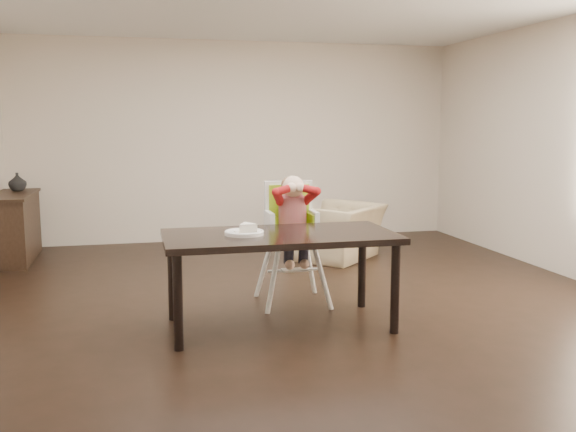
% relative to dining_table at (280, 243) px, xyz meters
% --- Properties ---
extents(ground, '(7.00, 7.00, 0.00)m').
position_rel_dining_table_xyz_m(ground, '(0.30, 0.43, -0.67)').
color(ground, black).
rests_on(ground, ground).
extents(room_walls, '(6.02, 7.02, 2.71)m').
position_rel_dining_table_xyz_m(room_walls, '(0.30, 0.43, 1.18)').
color(room_walls, beige).
rests_on(room_walls, ground).
extents(dining_table, '(1.80, 0.90, 0.75)m').
position_rel_dining_table_xyz_m(dining_table, '(0.00, 0.00, 0.00)').
color(dining_table, black).
rests_on(dining_table, ground).
extents(high_chair, '(0.49, 0.49, 1.15)m').
position_rel_dining_table_xyz_m(high_chair, '(0.26, 0.66, 0.14)').
color(high_chair, white).
rests_on(high_chair, ground).
extents(plate, '(0.40, 0.40, 0.09)m').
position_rel_dining_table_xyz_m(plate, '(-0.27, 0.01, 0.11)').
color(plate, white).
rests_on(plate, dining_table).
extents(armchair, '(1.16, 1.16, 0.87)m').
position_rel_dining_table_xyz_m(armchair, '(1.23, 2.36, -0.24)').
color(armchair, tan).
rests_on(armchair, ground).
extents(sideboard, '(0.44, 1.26, 0.79)m').
position_rel_dining_table_xyz_m(sideboard, '(-2.48, 3.13, -0.27)').
color(sideboard, black).
rests_on(sideboard, ground).
extents(vase, '(0.26, 0.27, 0.21)m').
position_rel_dining_table_xyz_m(vase, '(-2.48, 3.45, 0.22)').
color(vase, '#99999E').
rests_on(vase, sideboard).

